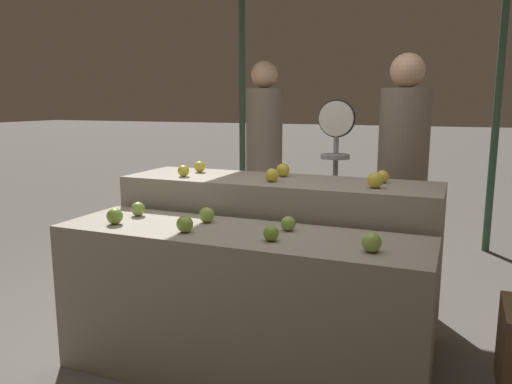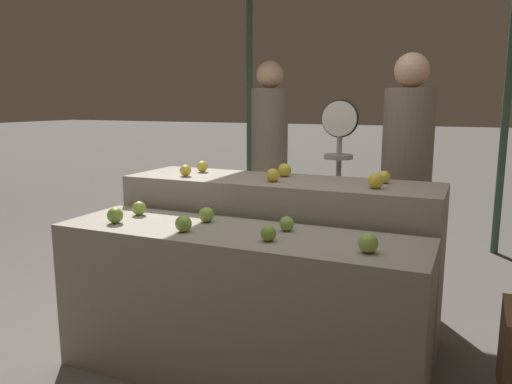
# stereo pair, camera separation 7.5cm
# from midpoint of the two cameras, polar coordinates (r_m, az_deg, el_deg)

# --- Properties ---
(ground_plane) EXTENTS (60.00, 60.00, 0.00)m
(ground_plane) POSITION_cam_midpoint_polar(r_m,az_deg,el_deg) (2.83, -2.87, -20.39)
(ground_plane) COLOR #66605B
(display_counter_front) EXTENTS (1.91, 0.55, 0.80)m
(display_counter_front) POSITION_cam_midpoint_polar(r_m,az_deg,el_deg) (2.65, -2.94, -12.92)
(display_counter_front) COLOR gray
(display_counter_front) RESTS_ON ground_plane
(display_counter_back) EXTENTS (1.91, 0.55, 0.98)m
(display_counter_back) POSITION_cam_midpoint_polar(r_m,az_deg,el_deg) (3.14, 1.75, -7.43)
(display_counter_back) COLOR gray
(display_counter_back) RESTS_ON ground_plane
(apple_front_0) EXTENTS (0.09, 0.09, 0.09)m
(apple_front_0) POSITION_cam_midpoint_polar(r_m,az_deg,el_deg) (2.77, -16.60, -2.67)
(apple_front_0) COLOR #7AA338
(apple_front_0) RESTS_ON display_counter_front
(apple_front_1) EXTENTS (0.08, 0.08, 0.08)m
(apple_front_1) POSITION_cam_midpoint_polar(r_m,az_deg,el_deg) (2.52, -8.99, -3.65)
(apple_front_1) COLOR #84AD3D
(apple_front_1) RESTS_ON display_counter_front
(apple_front_2) EXTENTS (0.07, 0.07, 0.07)m
(apple_front_2) POSITION_cam_midpoint_polar(r_m,az_deg,el_deg) (2.34, 0.81, -4.74)
(apple_front_2) COLOR #7AA338
(apple_front_2) RESTS_ON display_counter_front
(apple_front_3) EXTENTS (0.09, 0.09, 0.09)m
(apple_front_3) POSITION_cam_midpoint_polar(r_m,az_deg,el_deg) (2.22, 12.12, -5.64)
(apple_front_3) COLOR #8EB247
(apple_front_3) RESTS_ON display_counter_front
(apple_front_4) EXTENTS (0.08, 0.08, 0.08)m
(apple_front_4) POSITION_cam_midpoint_polar(r_m,az_deg,el_deg) (2.94, -14.06, -1.89)
(apple_front_4) COLOR #8EB247
(apple_front_4) RESTS_ON display_counter_front
(apple_front_5) EXTENTS (0.08, 0.08, 0.08)m
(apple_front_5) POSITION_cam_midpoint_polar(r_m,az_deg,el_deg) (2.71, -6.46, -2.63)
(apple_front_5) COLOR #8EB247
(apple_front_5) RESTS_ON display_counter_front
(apple_front_6) EXTENTS (0.08, 0.08, 0.08)m
(apple_front_6) POSITION_cam_midpoint_polar(r_m,az_deg,el_deg) (2.52, 2.84, -3.62)
(apple_front_6) COLOR #8EB247
(apple_front_6) RESTS_ON display_counter_front
(apple_back_0) EXTENTS (0.07, 0.07, 0.07)m
(apple_back_0) POSITION_cam_midpoint_polar(r_m,az_deg,el_deg) (3.17, -8.96, 2.41)
(apple_back_0) COLOR gold
(apple_back_0) RESTS_ON display_counter_back
(apple_back_1) EXTENTS (0.08, 0.08, 0.08)m
(apple_back_1) POSITION_cam_midpoint_polar(r_m,az_deg,el_deg) (2.92, 1.09, 1.95)
(apple_back_1) COLOR gold
(apple_back_1) RESTS_ON display_counter_back
(apple_back_2) EXTENTS (0.09, 0.09, 0.09)m
(apple_back_2) POSITION_cam_midpoint_polar(r_m,az_deg,el_deg) (2.77, 12.70, 1.31)
(apple_back_2) COLOR gold
(apple_back_2) RESTS_ON display_counter_back
(apple_back_3) EXTENTS (0.07, 0.07, 0.07)m
(apple_back_3) POSITION_cam_midpoint_polar(r_m,az_deg,el_deg) (3.35, -7.10, 2.89)
(apple_back_3) COLOR gold
(apple_back_3) RESTS_ON display_counter_back
(apple_back_4) EXTENTS (0.08, 0.08, 0.08)m
(apple_back_4) POSITION_cam_midpoint_polar(r_m,az_deg,el_deg) (3.13, 2.40, 2.53)
(apple_back_4) COLOR gold
(apple_back_4) RESTS_ON display_counter_back
(apple_back_5) EXTENTS (0.07, 0.07, 0.07)m
(apple_back_5) POSITION_cam_midpoint_polar(r_m,az_deg,el_deg) (2.97, 13.54, 1.73)
(apple_back_5) COLOR yellow
(apple_back_5) RESTS_ON display_counter_back
(produce_scale) EXTENTS (0.26, 0.20, 1.46)m
(produce_scale) POSITION_cam_midpoint_polar(r_m,az_deg,el_deg) (3.51, 8.45, 3.71)
(produce_scale) COLOR #99999E
(produce_scale) RESTS_ON ground_plane
(person_vendor_at_scale) EXTENTS (0.34, 0.34, 1.77)m
(person_vendor_at_scale) POSITION_cam_midpoint_polar(r_m,az_deg,el_deg) (3.58, 15.85, 3.25)
(person_vendor_at_scale) COLOR #2D2D38
(person_vendor_at_scale) RESTS_ON ground_plane
(person_customer_left) EXTENTS (0.40, 0.40, 1.79)m
(person_customer_left) POSITION_cam_midpoint_polar(r_m,az_deg,el_deg) (4.44, 0.46, 5.26)
(person_customer_left) COLOR #2D2D38
(person_customer_left) RESTS_ON ground_plane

